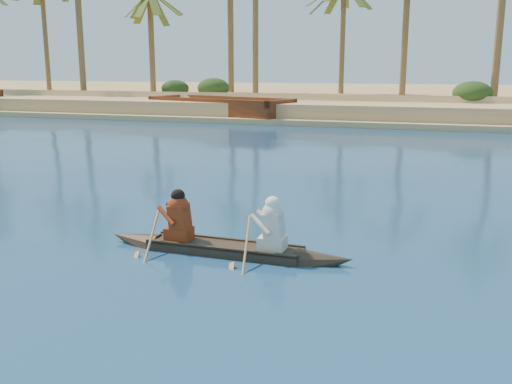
% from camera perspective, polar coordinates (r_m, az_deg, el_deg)
% --- Properties ---
extents(ground, '(160.00, 160.00, 0.00)m').
position_cam_1_polar(ground, '(14.17, 3.19, -2.69)').
color(ground, navy).
rests_on(ground, ground).
extents(sandy_embankment, '(150.00, 51.00, 1.50)m').
position_cam_1_polar(sandy_embankment, '(60.29, 15.11, 8.96)').
color(sandy_embankment, tan).
rests_on(sandy_embankment, ground).
extents(palm_grove, '(110.00, 14.00, 16.00)m').
position_cam_1_polar(palm_grove, '(48.54, 14.72, 17.10)').
color(palm_grove, '#496022').
rests_on(palm_grove, ground).
extents(shrub_cluster, '(100.00, 6.00, 2.40)m').
position_cam_1_polar(shrub_cluster, '(44.93, 13.93, 8.85)').
color(shrub_cluster, '#223714').
rests_on(shrub_cluster, ground).
extents(canoe, '(5.23, 0.76, 1.44)m').
position_cam_1_polar(canoe, '(11.52, -3.17, -4.82)').
color(canoe, '#30231A').
rests_on(canoe, ground).
extents(barge_mid, '(11.49, 6.77, 1.82)m').
position_cam_1_polar(barge_mid, '(41.75, -3.63, 8.17)').
color(barge_mid, brown).
rests_on(barge_mid, ground).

